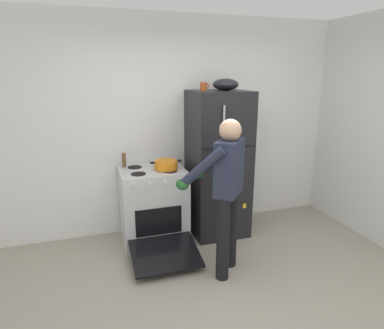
# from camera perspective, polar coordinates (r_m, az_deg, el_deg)

# --- Properties ---
(ground) EXTENTS (8.00, 8.00, 0.00)m
(ground) POSITION_cam_1_polar(r_m,az_deg,el_deg) (3.11, 7.89, -24.77)
(ground) COLOR #9E9384
(kitchen_wall_back) EXTENTS (6.00, 0.10, 2.70)m
(kitchen_wall_back) POSITION_cam_1_polar(r_m,az_deg,el_deg) (4.26, -2.79, 6.71)
(kitchen_wall_back) COLOR white
(kitchen_wall_back) RESTS_ON ground
(refrigerator) EXTENTS (0.68, 0.72, 1.81)m
(refrigerator) POSITION_cam_1_polar(r_m,az_deg,el_deg) (4.13, 4.48, 0.08)
(refrigerator) COLOR black
(refrigerator) RESTS_ON ground
(stove_range) EXTENTS (0.76, 1.21, 0.92)m
(stove_range) POSITION_cam_1_polar(r_m,az_deg,el_deg) (4.04, -6.72, -7.22)
(stove_range) COLOR silver
(stove_range) RESTS_ON ground
(person_cook) EXTENTS (0.69, 0.71, 1.60)m
(person_cook) POSITION_cam_1_polar(r_m,az_deg,el_deg) (3.23, 5.73, -3.44)
(person_cook) COLOR black
(person_cook) RESTS_ON ground
(red_pot) EXTENTS (0.37, 0.27, 0.10)m
(red_pot) POSITION_cam_1_polar(r_m,az_deg,el_deg) (3.87, -4.55, -0.03)
(red_pot) COLOR orange
(red_pot) RESTS_ON stove_range
(coffee_mug) EXTENTS (0.11, 0.08, 0.10)m
(coffee_mug) POSITION_cam_1_polar(r_m,az_deg,el_deg) (3.97, 2.05, 13.42)
(coffee_mug) COLOR #B24C1E
(coffee_mug) RESTS_ON refrigerator
(pepper_mill) EXTENTS (0.05, 0.05, 0.17)m
(pepper_mill) POSITION_cam_1_polar(r_m,az_deg,el_deg) (4.03, -11.76, 0.78)
(pepper_mill) COLOR brown
(pepper_mill) RESTS_ON stove_range
(mixing_bowl) EXTENTS (0.31, 0.31, 0.14)m
(mixing_bowl) POSITION_cam_1_polar(r_m,az_deg,el_deg) (4.02, 5.87, 13.69)
(mixing_bowl) COLOR black
(mixing_bowl) RESTS_ON refrigerator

